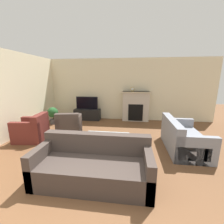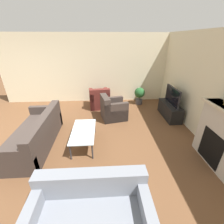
% 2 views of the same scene
% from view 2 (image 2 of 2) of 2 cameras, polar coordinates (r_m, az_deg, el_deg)
% --- Properties ---
extents(ground_plane, '(20.00, 20.00, 0.00)m').
position_cam_2_polar(ground_plane, '(4.94, -34.87, -9.30)').
color(ground_plane, brown).
extents(wall_back, '(8.70, 0.06, 2.70)m').
position_cam_2_polar(wall_back, '(4.42, 33.04, 7.12)').
color(wall_back, beige).
rests_on(wall_back, ground_plane).
extents(wall_left, '(0.06, 8.16, 2.70)m').
position_cam_2_polar(wall_left, '(6.38, -3.57, 15.94)').
color(wall_left, beige).
rests_on(wall_left, ground_plane).
extents(fireplace, '(1.26, 0.39, 1.30)m').
position_cam_2_polar(fireplace, '(3.83, 36.39, -7.63)').
color(fireplace, '#BCB2A3').
rests_on(fireplace, ground_plane).
extents(tv_stand, '(1.16, 0.42, 0.49)m').
position_cam_2_polar(tv_stand, '(5.55, 21.16, 0.57)').
color(tv_stand, black).
rests_on(tv_stand, ground_plane).
extents(tv, '(0.98, 0.06, 0.57)m').
position_cam_2_polar(tv, '(5.36, 22.04, 5.67)').
color(tv, '#232328').
rests_on(tv, tv_stand).
extents(couch_sectional, '(2.09, 0.88, 0.82)m').
position_cam_2_polar(couch_sectional, '(4.27, -27.04, -7.91)').
color(couch_sectional, '#3D332D').
rests_on(couch_sectional, ground_plane).
extents(couch_loveseat, '(0.91, 1.59, 0.82)m').
position_cam_2_polar(couch_loveseat, '(2.51, -7.90, -35.22)').
color(couch_loveseat, gray).
rests_on(couch_loveseat, ground_plane).
extents(armchair_by_window, '(0.91, 0.84, 0.82)m').
position_cam_2_polar(armchair_by_window, '(5.97, -4.83, 4.68)').
color(armchair_by_window, '#5B231E').
rests_on(armchair_by_window, ground_plane).
extents(armchair_accent, '(0.86, 0.92, 0.82)m').
position_cam_2_polar(armchair_accent, '(5.06, 0.30, 0.71)').
color(armchair_accent, '#3D332D').
rests_on(armchair_accent, ground_plane).
extents(coffee_table, '(1.15, 0.57, 0.42)m').
position_cam_2_polar(coffee_table, '(3.85, -10.82, -7.46)').
color(coffee_table, '#333338').
rests_on(coffee_table, ground_plane).
extents(potted_plant, '(0.42, 0.42, 0.70)m').
position_cam_2_polar(potted_plant, '(6.30, 10.43, 6.68)').
color(potted_plant, '#47474C').
rests_on(potted_plant, ground_plane).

